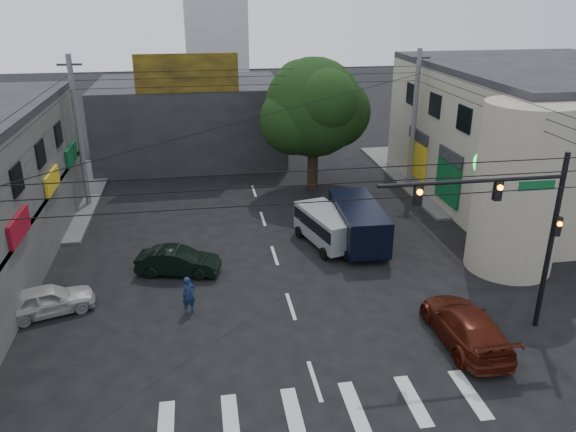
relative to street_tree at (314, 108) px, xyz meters
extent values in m
plane|color=black|center=(-4.00, -17.00, -5.47)|extent=(160.00, 160.00, 0.00)
cube|color=#514F4C|center=(14.00, 1.00, -5.40)|extent=(16.00, 16.00, 0.15)
cube|color=gray|center=(14.00, -4.00, -1.47)|extent=(14.00, 18.00, 8.00)
cylinder|color=gray|center=(7.00, -13.00, -1.47)|extent=(4.00, 4.00, 8.00)
cube|color=#232326|center=(-8.00, 9.00, -2.47)|extent=(14.00, 10.00, 6.00)
cube|color=olive|center=(-8.00, 4.10, 1.83)|extent=(7.00, 0.30, 2.60)
cylinder|color=black|center=(0.00, 0.00, -3.27)|extent=(0.70, 0.70, 4.40)
sphere|color=black|center=(0.00, 0.00, 0.03)|extent=(6.40, 6.40, 6.40)
cylinder|color=black|center=(5.50, -18.00, -1.87)|extent=(0.20, 0.20, 7.20)
cylinder|color=black|center=(2.00, -18.00, 0.83)|extent=(7.00, 0.14, 0.14)
cube|color=black|center=(3.00, -18.00, 0.43)|extent=(0.28, 0.22, 0.75)
cube|color=black|center=(0.00, -18.00, 0.43)|extent=(0.28, 0.22, 0.75)
sphere|color=orange|center=(3.00, -18.14, 0.58)|extent=(0.20, 0.20, 0.20)
sphere|color=orange|center=(0.00, -18.14, 0.58)|extent=(0.20, 0.20, 0.20)
cube|color=#0B5326|center=(4.50, -18.00, 0.53)|extent=(1.40, 0.06, 0.35)
cylinder|color=#59595B|center=(-14.50, -1.00, -0.87)|extent=(0.32, 0.32, 9.20)
cylinder|color=#59595B|center=(6.50, -1.00, -0.87)|extent=(0.32, 0.32, 9.20)
imported|color=black|center=(-8.77, -11.18, -4.83)|extent=(3.10, 4.50, 1.28)
imported|color=#B3B3AF|center=(-14.04, -13.92, -4.84)|extent=(3.66, 4.59, 1.27)
imported|color=#441309|center=(2.13, -18.62, -4.75)|extent=(2.10, 5.02, 1.45)
imported|color=#132244|center=(-8.26, -14.75, -4.67)|extent=(0.83, 0.76, 1.61)
camera|label=1|loc=(-7.46, -35.49, 7.09)|focal=35.00mm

